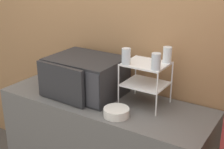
# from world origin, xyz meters

# --- Properties ---
(wall_back) EXTENTS (8.00, 0.06, 2.60)m
(wall_back) POSITION_xyz_m (0.00, 0.61, 1.30)
(wall_back) COLOR #9E7047
(wall_back) RESTS_ON ground_plane
(microwave) EXTENTS (0.54, 0.46, 0.28)m
(microwave) POSITION_xyz_m (-0.18, 0.30, 1.05)
(microwave) COLOR #262628
(microwave) RESTS_ON counter
(dish_rack) EXTENTS (0.30, 0.26, 0.31)m
(dish_rack) POSITION_xyz_m (0.29, 0.38, 1.13)
(dish_rack) COLOR white
(dish_rack) RESTS_ON counter
(glass_front_left) EXTENTS (0.06, 0.06, 0.11)m
(glass_front_left) POSITION_xyz_m (0.18, 0.29, 1.27)
(glass_front_left) COLOR silver
(glass_front_left) RESTS_ON dish_rack
(glass_back_right) EXTENTS (0.06, 0.06, 0.11)m
(glass_back_right) POSITION_xyz_m (0.40, 0.47, 1.27)
(glass_back_right) COLOR silver
(glass_back_right) RESTS_ON dish_rack
(glass_front_right) EXTENTS (0.06, 0.06, 0.11)m
(glass_front_right) POSITION_xyz_m (0.40, 0.29, 1.27)
(glass_front_right) COLOR silver
(glass_front_right) RESTS_ON dish_rack
(bowl) EXTENTS (0.17, 0.17, 0.06)m
(bowl) POSITION_xyz_m (0.21, 0.12, 0.93)
(bowl) COLOR silver
(bowl) RESTS_ON counter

